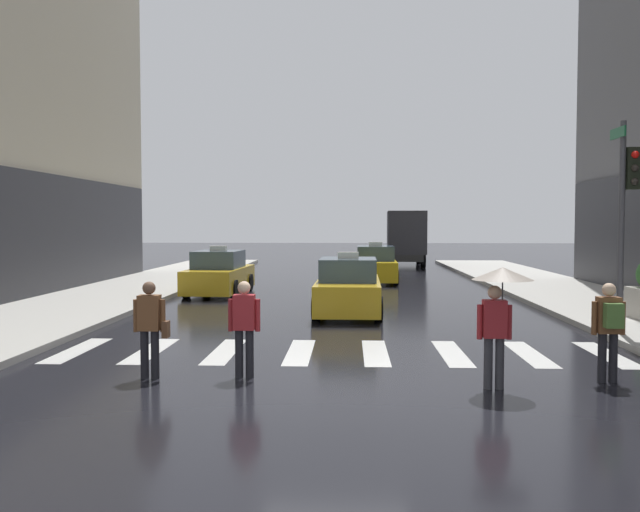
# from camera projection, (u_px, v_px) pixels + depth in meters

# --- Properties ---
(ground_plane) EXTENTS (160.00, 160.00, 0.00)m
(ground_plane) POSITION_uv_depth(u_px,v_px,m) (334.00, 388.00, 10.77)
(ground_plane) COLOR black
(crosswalk_markings) EXTENTS (11.30, 2.80, 0.01)m
(crosswalk_markings) POSITION_uv_depth(u_px,v_px,m) (338.00, 352.00, 13.76)
(crosswalk_markings) COLOR silver
(crosswalk_markings) RESTS_ON ground
(traffic_light_pole) EXTENTS (0.44, 0.84, 4.80)m
(traffic_light_pole) POSITION_uv_depth(u_px,v_px,m) (626.00, 196.00, 15.33)
(traffic_light_pole) COLOR #47474C
(traffic_light_pole) RESTS_ON curb_right
(taxi_lead) EXTENTS (1.99, 4.57, 1.80)m
(taxi_lead) POSITION_uv_depth(u_px,v_px,m) (348.00, 289.00, 19.63)
(taxi_lead) COLOR gold
(taxi_lead) RESTS_ON ground
(taxi_second) EXTENTS (2.09, 4.62, 1.80)m
(taxi_second) POSITION_uv_depth(u_px,v_px,m) (219.00, 275.00, 25.05)
(taxi_second) COLOR gold
(taxi_second) RESTS_ON ground
(taxi_third) EXTENTS (1.98, 4.57, 1.80)m
(taxi_third) POSITION_uv_depth(u_px,v_px,m) (375.00, 266.00, 30.23)
(taxi_third) COLOR yellow
(taxi_third) RESTS_ON ground
(box_truck) EXTENTS (2.52, 7.62, 3.35)m
(box_truck) POSITION_uv_depth(u_px,v_px,m) (405.00, 236.00, 41.39)
(box_truck) COLOR #2D2D2D
(box_truck) RESTS_ON ground
(pedestrian_with_umbrella) EXTENTS (0.96, 0.96, 1.94)m
(pedestrian_with_umbrella) POSITION_uv_depth(u_px,v_px,m) (500.00, 294.00, 10.66)
(pedestrian_with_umbrella) COLOR #333338
(pedestrian_with_umbrella) RESTS_ON ground
(pedestrian_with_backpack) EXTENTS (0.55, 0.43, 1.65)m
(pedestrian_with_backpack) POSITION_uv_depth(u_px,v_px,m) (609.00, 324.00, 11.09)
(pedestrian_with_backpack) COLOR black
(pedestrian_with_backpack) RESTS_ON ground
(pedestrian_with_handbag) EXTENTS (0.60, 0.24, 1.65)m
(pedestrian_with_handbag) POSITION_uv_depth(u_px,v_px,m) (150.00, 324.00, 11.41)
(pedestrian_with_handbag) COLOR black
(pedestrian_with_handbag) RESTS_ON ground
(pedestrian_plain_coat) EXTENTS (0.55, 0.24, 1.65)m
(pedestrian_plain_coat) POSITION_uv_depth(u_px,v_px,m) (244.00, 323.00, 11.48)
(pedestrian_plain_coat) COLOR black
(pedestrian_plain_coat) RESTS_ON ground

